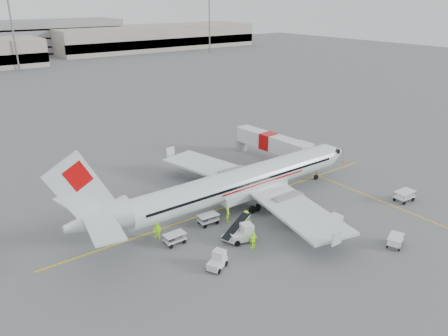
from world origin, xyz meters
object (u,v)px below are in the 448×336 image
at_px(tug_aft, 217,261).
at_px(jet_bridge, 268,147).
at_px(belt_loader, 237,226).
at_px(aircraft, 243,164).
at_px(tug_mid, 242,233).
at_px(tug_fore, 332,224).

bearing_deg(tug_aft, jet_bridge, 12.89).
height_order(belt_loader, tug_aft, belt_loader).
height_order(aircraft, tug_mid, aircraft).
relative_size(aircraft, belt_loader, 8.26).
bearing_deg(aircraft, jet_bridge, 36.66).
relative_size(belt_loader, tug_aft, 2.26).
relative_size(tug_fore, tug_aft, 1.12).
xyz_separation_m(belt_loader, tug_aft, (-4.73, -3.15, -0.44)).
bearing_deg(tug_mid, aircraft, 64.86).
xyz_separation_m(jet_bridge, tug_fore, (-9.03, -19.36, -1.11)).
bearing_deg(aircraft, tug_fore, -71.70).
bearing_deg(tug_mid, tug_aft, -140.20).
distance_m(jet_bridge, tug_aft, 28.12).
height_order(aircraft, tug_fore, aircraft).
bearing_deg(tug_mid, jet_bridge, 55.75).
height_order(belt_loader, tug_mid, belt_loader).
xyz_separation_m(aircraft, tug_fore, (3.36, -10.10, -4.19)).
xyz_separation_m(aircraft, tug_mid, (-5.01, -6.08, -4.16)).
xyz_separation_m(aircraft, tug_aft, (-9.58, -8.25, -4.29)).
bearing_deg(jet_bridge, belt_loader, -144.23).
bearing_deg(tug_fore, aircraft, 105.93).
relative_size(jet_bridge, tug_fore, 6.78).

